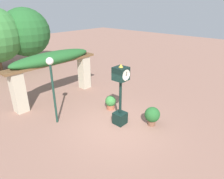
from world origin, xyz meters
TOP-DOWN VIEW (x-y plane):
  - ground_plane at (0.00, 0.00)m, footprint 60.00×60.00m
  - pedestal_clock at (0.34, 0.06)m, footprint 0.57×0.62m
  - pergola at (0.00, 4.66)m, footprint 5.57×1.19m
  - potted_plant_near_left at (1.23, -1.12)m, footprint 0.70×0.70m
  - potted_plant_near_right at (1.10, 1.33)m, footprint 0.57×0.57m
  - lamp_post at (-1.57, 2.36)m, footprint 0.32×0.32m

SIDE VIEW (x-z plane):
  - ground_plane at x=0.00m, z-range 0.00..0.00m
  - potted_plant_near_right at x=1.10m, z-range 0.02..0.77m
  - potted_plant_near_left at x=1.23m, z-range 0.06..0.95m
  - pedestal_clock at x=0.34m, z-range 0.05..2.94m
  - pergola at x=0.00m, z-range 0.68..3.47m
  - lamp_post at x=-1.57m, z-range 0.69..3.84m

